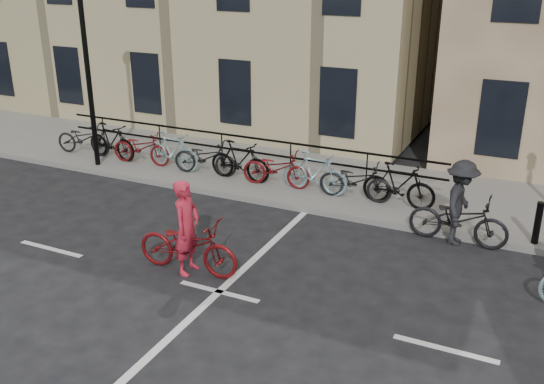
% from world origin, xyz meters
% --- Properties ---
extents(ground, '(120.00, 120.00, 0.00)m').
position_xyz_m(ground, '(0.00, 0.00, 0.00)').
color(ground, black).
rests_on(ground, ground).
extents(sidewalk, '(46.00, 4.00, 0.15)m').
position_xyz_m(sidewalk, '(-4.00, 6.00, 0.07)').
color(sidewalk, slate).
rests_on(sidewalk, ground).
extents(lamp_post, '(0.36, 0.36, 5.28)m').
position_xyz_m(lamp_post, '(-6.50, 4.40, 3.49)').
color(lamp_post, black).
rests_on(lamp_post, sidewalk).
extents(bollard_east, '(0.14, 0.14, 0.90)m').
position_xyz_m(bollard_east, '(5.00, 4.25, 0.60)').
color(bollard_east, black).
rests_on(bollard_east, sidewalk).
extents(parked_bikes, '(11.45, 1.23, 1.05)m').
position_xyz_m(parked_bikes, '(-2.82, 5.04, 0.65)').
color(parked_bikes, black).
rests_on(parked_bikes, sidewalk).
extents(cyclist_pink, '(2.11, 0.83, 1.85)m').
position_xyz_m(cyclist_pink, '(-0.91, 0.42, 0.64)').
color(cyclist_pink, maroon).
rests_on(cyclist_pink, ground).
extents(cyclist_dark, '(2.06, 1.19, 1.82)m').
position_xyz_m(cyclist_dark, '(3.50, 3.90, 0.72)').
color(cyclist_dark, black).
rests_on(cyclist_dark, ground).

